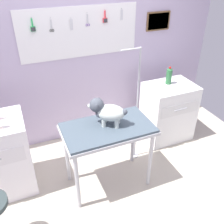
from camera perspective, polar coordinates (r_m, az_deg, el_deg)
name	(u,v)px	position (r m, az deg, el deg)	size (l,w,h in m)	color
ground	(119,189)	(3.19, 1.69, -17.07)	(4.40, 4.00, 0.04)	#BBB19F
rear_wall_panel	(83,61)	(3.52, -6.65, 11.36)	(4.00, 0.11, 2.30)	#B7A7C5
grooming_table	(108,134)	(2.76, -0.96, -4.90)	(0.99, 0.56, 0.83)	#B7B7BC
grooming_arm	(136,112)	(3.17, 5.48, 0.00)	(0.29, 0.11, 1.54)	#B7B7BC
dog	(107,111)	(2.65, -1.24, 0.16)	(0.41, 0.32, 0.31)	silver
cabinet_right	(168,112)	(3.80, 12.47, 0.09)	(0.68, 0.54, 0.85)	white
soda_bottle	(169,76)	(3.60, 12.74, 7.93)	(0.08, 0.08, 0.25)	#2B6739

